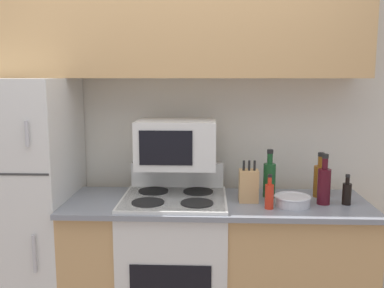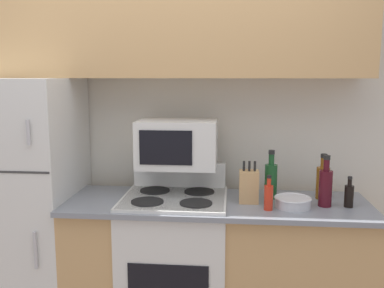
% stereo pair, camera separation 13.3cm
% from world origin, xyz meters
% --- Properties ---
extents(wall_back, '(8.00, 0.05, 2.55)m').
position_xyz_m(wall_back, '(0.00, 0.69, 1.27)').
color(wall_back, silver).
rests_on(wall_back, ground_plane).
extents(lower_cabinets, '(1.82, 0.60, 0.88)m').
position_xyz_m(lower_cabinets, '(0.31, 0.28, 0.44)').
color(lower_cabinets, tan).
rests_on(lower_cabinets, ground_plane).
extents(refrigerator, '(0.62, 0.68, 1.62)m').
position_xyz_m(refrigerator, '(-0.91, 0.33, 0.81)').
color(refrigerator, silver).
rests_on(refrigerator, ground_plane).
extents(upper_cabinets, '(2.44, 0.35, 0.73)m').
position_xyz_m(upper_cabinets, '(0.00, 0.49, 1.98)').
color(upper_cabinets, tan).
rests_on(upper_cabinets, refrigerator).
extents(stove, '(0.63, 0.58, 1.06)m').
position_xyz_m(stove, '(0.05, 0.27, 0.47)').
color(stove, silver).
rests_on(stove, ground_plane).
extents(microwave, '(0.49, 0.33, 0.29)m').
position_xyz_m(microwave, '(0.06, 0.38, 1.21)').
color(microwave, silver).
rests_on(microwave, stove).
extents(knife_block, '(0.11, 0.09, 0.25)m').
position_xyz_m(knife_block, '(0.50, 0.26, 0.98)').
color(knife_block, tan).
rests_on(knife_block, lower_cabinets).
extents(bowl, '(0.21, 0.21, 0.06)m').
position_xyz_m(bowl, '(0.75, 0.19, 0.91)').
color(bowl, silver).
rests_on(bowl, lower_cabinets).
extents(bottle_wine_green, '(0.08, 0.08, 0.30)m').
position_xyz_m(bottle_wine_green, '(0.64, 0.37, 1.00)').
color(bottle_wine_green, '#194C23').
rests_on(bottle_wine_green, lower_cabinets).
extents(bottle_wine_red, '(0.08, 0.08, 0.30)m').
position_xyz_m(bottle_wine_red, '(0.94, 0.23, 1.00)').
color(bottle_wine_red, '#470F19').
rests_on(bottle_wine_red, lower_cabinets).
extents(bottle_soy_sauce, '(0.05, 0.05, 0.18)m').
position_xyz_m(bottle_soy_sauce, '(1.07, 0.23, 0.95)').
color(bottle_soy_sauce, black).
rests_on(bottle_soy_sauce, lower_cabinets).
extents(bottle_whiskey, '(0.08, 0.08, 0.28)m').
position_xyz_m(bottle_whiskey, '(0.95, 0.39, 0.99)').
color(bottle_whiskey, brown).
rests_on(bottle_whiskey, lower_cabinets).
extents(bottle_hot_sauce, '(0.05, 0.05, 0.20)m').
position_xyz_m(bottle_hot_sauce, '(0.61, 0.13, 0.96)').
color(bottle_hot_sauce, red).
rests_on(bottle_hot_sauce, lower_cabinets).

